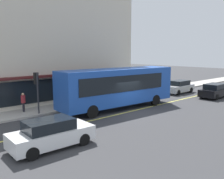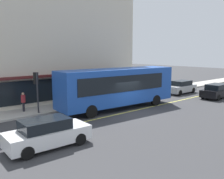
% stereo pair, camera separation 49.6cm
% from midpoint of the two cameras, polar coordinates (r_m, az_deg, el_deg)
% --- Properties ---
extents(ground, '(120.00, 120.00, 0.00)m').
position_cam_midpoint_polar(ground, '(20.32, 3.43, -5.21)').
color(ground, '#38383A').
extents(sidewalk, '(80.00, 2.79, 0.15)m').
position_cam_midpoint_polar(sidewalk, '(24.00, -5.19, -2.86)').
color(sidewalk, '#B2ADA3').
rests_on(sidewalk, ground).
extents(lane_centre_stripe, '(36.00, 0.16, 0.01)m').
position_cam_midpoint_polar(lane_centre_stripe, '(20.32, 3.43, -5.20)').
color(lane_centre_stripe, '#D8D14C').
rests_on(lane_centre_stripe, ground).
extents(storefront_building, '(19.55, 11.57, 13.11)m').
position_cam_midpoint_polar(storefront_building, '(28.07, -18.98, 11.67)').
color(storefront_building, beige).
rests_on(storefront_building, ground).
extents(bus, '(11.26, 3.20, 3.50)m').
position_cam_midpoint_polar(bus, '(21.02, 0.91, 0.79)').
color(bus, '#1E4CAD').
rests_on(bus, ground).
extents(traffic_light, '(0.30, 0.52, 3.20)m').
position_cam_midpoint_polar(traffic_light, '(19.77, -17.98, 1.45)').
color(traffic_light, '#2D2D33').
rests_on(traffic_light, sidewalk).
extents(car_silver, '(4.33, 1.91, 1.52)m').
position_cam_midpoint_polar(car_silver, '(30.32, 14.98, 0.59)').
color(car_silver, '#B7BABF').
rests_on(car_silver, ground).
extents(car_black, '(4.34, 1.93, 1.52)m').
position_cam_midpoint_polar(car_black, '(28.56, 22.51, -0.27)').
color(car_black, black).
rests_on(car_black, ground).
extents(car_white, '(4.35, 1.97, 1.52)m').
position_cam_midpoint_polar(car_white, '(13.17, -15.12, -9.98)').
color(car_white, white).
rests_on(car_white, ground).
extents(pedestrian_by_curb, '(0.34, 0.34, 1.83)m').
position_cam_midpoint_polar(pedestrian_by_curb, '(21.77, -12.55, -1.08)').
color(pedestrian_by_curb, black).
rests_on(pedestrian_by_curb, sidewalk).
extents(pedestrian_waiting, '(0.34, 0.34, 1.55)m').
position_cam_midpoint_polar(pedestrian_waiting, '(20.71, -20.76, -2.47)').
color(pedestrian_waiting, black).
rests_on(pedestrian_waiting, sidewalk).
extents(pedestrian_at_corner, '(0.34, 0.34, 1.60)m').
position_cam_midpoint_polar(pedestrian_at_corner, '(25.15, 1.88, 0.08)').
color(pedestrian_at_corner, black).
rests_on(pedestrian_at_corner, sidewalk).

